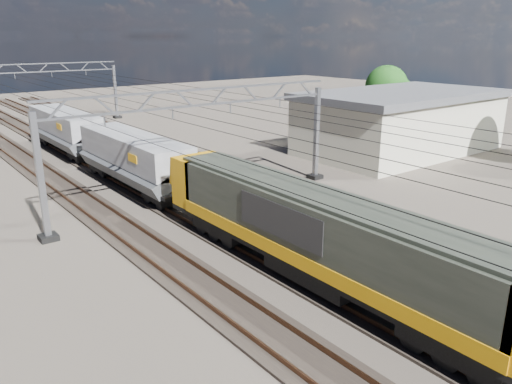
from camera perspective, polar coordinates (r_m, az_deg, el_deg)
ground at (r=28.21m, az=-1.43°, el=-3.41°), size 160.00×160.00×0.00m
track_outer_west at (r=25.35m, az=-12.45°, el=-6.13°), size 2.60×140.00×0.30m
track_loco at (r=27.13m, az=-4.83°, el=-4.18°), size 2.60×140.00×0.30m
track_inner_east at (r=29.35m, az=1.72°, el=-2.43°), size 2.60×140.00×0.30m
track_outer_east at (r=31.91m, az=7.26°, el=-0.92°), size 2.60×140.00×0.30m
catenary_gantry_mid at (r=30.32m, az=-6.01°, el=5.66°), size 19.90×0.90×7.11m
catenary_gantry_far at (r=63.50m, az=-23.86°, el=10.40°), size 19.90×0.90×7.11m
overhead_wires at (r=33.44m, az=-9.81°, el=9.80°), size 12.03×140.00×0.53m
locomotive at (r=20.54m, az=7.29°, el=-4.73°), size 2.76×21.10×3.62m
hopper_wagon_lead at (r=34.75m, az=-13.80°, el=3.93°), size 3.38×13.00×3.25m
hopper_wagon_mid at (r=47.85m, az=-20.96°, el=6.87°), size 3.38×13.00×3.25m
industrial_shed at (r=47.03m, az=16.17°, el=7.77°), size 18.60×10.60×5.40m
tree_far at (r=58.05m, az=15.03°, el=11.32°), size 5.23×4.83×7.05m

